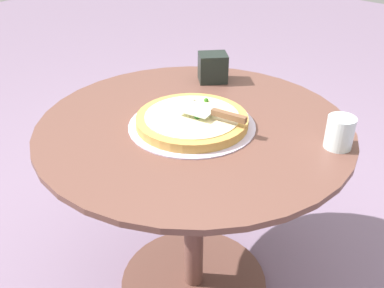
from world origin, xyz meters
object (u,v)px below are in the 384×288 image
at_px(patio_table, 194,177).
at_px(napkin_dispenser, 213,67).
at_px(pizza_server, 214,113).
at_px(drinking_cup, 340,133).
at_px(pizza_on_tray, 192,121).

xyz_separation_m(patio_table, napkin_dispenser, (-0.29, -0.18, 0.25)).
bearing_deg(pizza_server, patio_table, -81.88).
xyz_separation_m(pizza_server, napkin_dispenser, (-0.28, -0.24, -0.00)).
relative_size(patio_table, drinking_cup, 10.58).
bearing_deg(napkin_dispenser, patio_table, 71.97).
distance_m(patio_table, drinking_cup, 0.49).
height_order(patio_table, napkin_dispenser, napkin_dispenser).
bearing_deg(pizza_server, napkin_dispenser, -139.34).
distance_m(pizza_on_tray, drinking_cup, 0.42).
relative_size(pizza_on_tray, drinking_cup, 4.22).
height_order(drinking_cup, napkin_dispenser, napkin_dispenser).
bearing_deg(drinking_cup, pizza_server, -63.89).
relative_size(patio_table, napkin_dispenser, 9.38).
distance_m(pizza_on_tray, pizza_server, 0.08).
height_order(patio_table, pizza_server, pizza_server).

